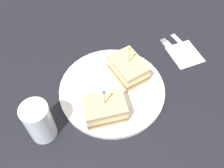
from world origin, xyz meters
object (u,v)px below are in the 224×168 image
at_px(sandwich_half_front, 128,69).
at_px(fork, 171,48).
at_px(sandwich_half_back, 105,109).
at_px(napkin, 185,54).
at_px(knife, 183,45).
at_px(plate, 112,90).
at_px(drink_glass, 40,122).

bearing_deg(sandwich_half_front, fork, 146.94).
distance_m(sandwich_half_front, sandwich_half_back, 0.14).
relative_size(napkin, knife, 0.98).
height_order(plate, fork, plate).
xyz_separation_m(sandwich_half_back, drink_glass, (0.09, -0.13, 0.01)).
bearing_deg(napkin, plate, -40.30).
xyz_separation_m(plate, drink_glass, (0.17, -0.12, 0.05)).
relative_size(plate, napkin, 2.96).
xyz_separation_m(sandwich_half_front, knife, (-0.18, 0.13, -0.04)).
distance_m(sandwich_half_back, napkin, 0.33).
height_order(sandwich_half_front, fork, sandwich_half_front).
bearing_deg(drink_glass, sandwich_half_back, 124.33).
xyz_separation_m(fork, knife, (-0.03, 0.03, 0.00)).
height_order(sandwich_half_front, drink_glass, sandwich_half_front).
bearing_deg(sandwich_half_back, plate, -173.87).
distance_m(fork, knife, 0.04).
height_order(napkin, knife, knife).
distance_m(drink_glass, knife, 0.50).
height_order(sandwich_half_front, knife, sandwich_half_front).
bearing_deg(drink_glass, fork, 147.23).
relative_size(plate, knife, 2.91).
distance_m(sandwich_half_front, drink_glass, 0.27).
bearing_deg(knife, plate, -33.50).
relative_size(plate, fork, 2.80).
bearing_deg(sandwich_half_back, knife, 155.13).
bearing_deg(napkin, fork, -103.61).
relative_size(sandwich_half_front, knife, 1.26).
relative_size(sandwich_half_back, fork, 1.19).
xyz_separation_m(drink_glass, fork, (-0.38, 0.24, -0.05)).
xyz_separation_m(drink_glass, knife, (-0.41, 0.28, -0.05)).
distance_m(drink_glass, fork, 0.46).
bearing_deg(knife, drink_glass, -34.13).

